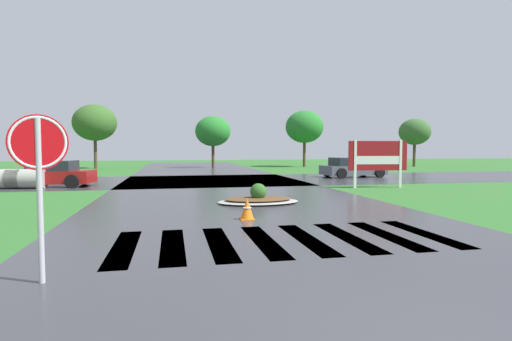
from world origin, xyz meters
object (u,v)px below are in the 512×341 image
at_px(stop_sign, 39,159).
at_px(car_dark_suv, 352,168).
at_px(car_white_sedan, 50,174).
at_px(drainage_pipe_stack, 3,179).
at_px(median_island, 258,199).
at_px(estate_billboard, 378,158).
at_px(traffic_cone, 247,209).

relative_size(stop_sign, car_dark_suv, 0.57).
relative_size(car_white_sedan, car_dark_suv, 1.04).
bearing_deg(stop_sign, drainage_pipe_stack, 98.96).
xyz_separation_m(car_dark_suv, drainage_pipe_stack, (-19.01, -3.60, -0.15)).
distance_m(median_island, car_white_sedan, 11.72).
xyz_separation_m(stop_sign, car_dark_suv, (13.13, 18.10, -1.13)).
bearing_deg(car_dark_suv, estate_billboard, -110.38).
xyz_separation_m(stop_sign, drainage_pipe_stack, (-5.88, 14.50, -1.27)).
xyz_separation_m(estate_billboard, car_dark_suv, (1.88, 6.77, -0.83)).
xyz_separation_m(stop_sign, traffic_cone, (3.69, 4.29, -1.45)).
bearing_deg(median_island, car_dark_suv, 51.82).
height_order(estate_billboard, car_white_sedan, estate_billboard).
height_order(stop_sign, drainage_pipe_stack, stop_sign).
height_order(estate_billboard, traffic_cone, estate_billboard).
bearing_deg(drainage_pipe_stack, estate_billboard, -10.49).
relative_size(median_island, drainage_pipe_stack, 0.73).
bearing_deg(estate_billboard, traffic_cone, 48.64).
relative_size(car_white_sedan, drainage_pipe_stack, 1.13).
relative_size(car_dark_suv, drainage_pipe_stack, 1.08).
relative_size(stop_sign, car_white_sedan, 0.55).
bearing_deg(drainage_pipe_stack, traffic_cone, -46.86).
bearing_deg(median_island, drainage_pipe_stack, 145.58).
bearing_deg(car_dark_suv, median_island, -133.02).
bearing_deg(car_dark_suv, drainage_pipe_stack, -174.12).
bearing_deg(stop_sign, median_island, 44.48).
bearing_deg(stop_sign, car_white_sedan, 91.92).
xyz_separation_m(estate_billboard, drainage_pipe_stack, (-17.12, 3.17, -0.97)).
relative_size(drainage_pipe_stack, traffic_cone, 6.57).
height_order(median_island, traffic_cone, median_island).
xyz_separation_m(stop_sign, estate_billboard, (11.25, 11.33, -0.30)).
distance_m(median_island, drainage_pipe_stack, 12.75).
bearing_deg(median_island, estate_billboard, 31.38).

